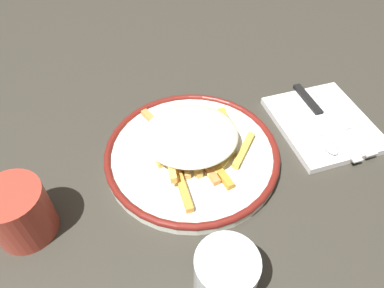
# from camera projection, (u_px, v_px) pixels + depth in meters

# --- Properties ---
(ground_plane) EXTENTS (2.60, 2.60, 0.00)m
(ground_plane) POSITION_uv_depth(u_px,v_px,m) (192.00, 158.00, 0.62)
(ground_plane) COLOR #343229
(plate) EXTENTS (0.30, 0.30, 0.02)m
(plate) POSITION_uv_depth(u_px,v_px,m) (192.00, 154.00, 0.61)
(plate) COLOR white
(plate) RESTS_ON ground_plane
(fries_heap) EXTENTS (0.21, 0.23, 0.04)m
(fries_heap) POSITION_uv_depth(u_px,v_px,m) (190.00, 139.00, 0.59)
(fries_heap) COLOR #E0BD54
(fries_heap) RESTS_ON plate
(napkin) EXTENTS (0.18, 0.20, 0.01)m
(napkin) POSITION_uv_depth(u_px,v_px,m) (323.00, 123.00, 0.67)
(napkin) COLOR silver
(napkin) RESTS_ON ground_plane
(fork) EXTENTS (0.03, 0.18, 0.01)m
(fork) POSITION_uv_depth(u_px,v_px,m) (342.00, 122.00, 0.66)
(fork) COLOR silver
(fork) RESTS_ON napkin
(knife) EXTENTS (0.03, 0.21, 0.01)m
(knife) POSITION_uv_depth(u_px,v_px,m) (319.00, 113.00, 0.68)
(knife) COLOR black
(knife) RESTS_ON napkin
(spoon) EXTENTS (0.02, 0.15, 0.01)m
(spoon) POSITION_uv_depth(u_px,v_px,m) (321.00, 135.00, 0.64)
(spoon) COLOR silver
(spoon) RESTS_ON napkin
(water_glass) EXTENTS (0.08, 0.08, 0.09)m
(water_glass) POSITION_uv_depth(u_px,v_px,m) (225.00, 277.00, 0.43)
(water_glass) COLOR silver
(water_glass) RESTS_ON ground_plane
(coffee_mug) EXTENTS (0.11, 0.09, 0.09)m
(coffee_mug) POSITION_uv_depth(u_px,v_px,m) (18.00, 213.00, 0.50)
(coffee_mug) COLOR #AA3B2C
(coffee_mug) RESTS_ON ground_plane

